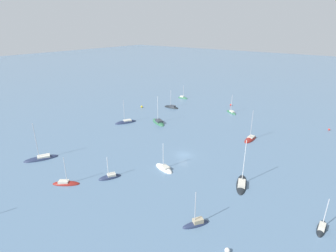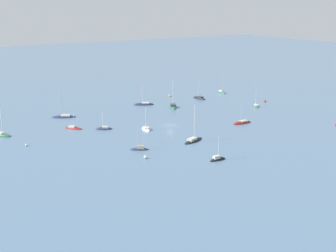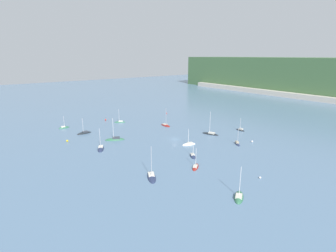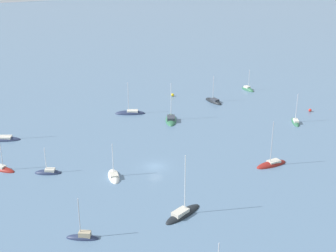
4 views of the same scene
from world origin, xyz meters
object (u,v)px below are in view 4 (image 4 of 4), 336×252
(sailboat_0, at_px, (130,113))
(sailboat_1, at_px, (2,169))
(sailboat_9, at_px, (183,214))
(sailboat_3, at_px, (295,122))
(mooring_buoy_1, at_px, (173,95))
(sailboat_2, at_px, (171,120))
(sailboat_12, at_px, (48,173))
(sailboat_10, at_px, (2,139))
(sailboat_11, at_px, (83,237))
(sailboat_7, at_px, (271,165))
(sailboat_5, at_px, (114,177))
(mooring_buoy_4, at_px, (310,110))
(sailboat_4, at_px, (214,102))
(sailboat_13, at_px, (248,90))

(sailboat_0, bearing_deg, sailboat_1, 53.51)
(sailboat_1, distance_m, sailboat_9, 39.08)
(sailboat_3, bearing_deg, mooring_buoy_1, 58.26)
(mooring_buoy_1, bearing_deg, sailboat_2, 60.45)
(sailboat_2, height_order, sailboat_12, sailboat_2)
(sailboat_10, bearing_deg, sailboat_11, 122.24)
(sailboat_9, bearing_deg, sailboat_1, 107.07)
(sailboat_11, distance_m, sailboat_12, 24.03)
(sailboat_9, relative_size, sailboat_11, 1.51)
(sailboat_7, relative_size, sailboat_12, 1.70)
(sailboat_10, height_order, mooring_buoy_1, sailboat_10)
(sailboat_5, distance_m, sailboat_12, 13.11)
(mooring_buoy_4, bearing_deg, sailboat_5, 9.82)
(sailboat_0, bearing_deg, sailboat_12, 67.15)
(sailboat_1, bearing_deg, sailboat_4, 67.42)
(sailboat_9, xyz_separation_m, sailboat_12, (15.86, -25.39, -0.05))
(sailboat_0, distance_m, sailboat_10, 33.02)
(sailboat_7, bearing_deg, sailboat_12, -22.65)
(sailboat_2, relative_size, mooring_buoy_4, 12.84)
(sailboat_4, distance_m, sailboat_13, 16.36)
(sailboat_1, xyz_separation_m, sailboat_10, (-2.67, -15.66, -0.00))
(sailboat_3, height_order, sailboat_7, sailboat_7)
(sailboat_4, distance_m, sailboat_10, 57.65)
(sailboat_5, bearing_deg, sailboat_7, -94.34)
(sailboat_3, distance_m, sailboat_4, 25.04)
(sailboat_9, bearing_deg, mooring_buoy_4, 7.13)
(sailboat_3, relative_size, sailboat_12, 1.33)
(sailboat_1, relative_size, sailboat_12, 1.20)
(sailboat_4, height_order, sailboat_7, sailboat_7)
(sailboat_0, height_order, sailboat_12, sailboat_0)
(sailboat_9, height_order, sailboat_10, sailboat_9)
(sailboat_10, bearing_deg, mooring_buoy_4, -166.75)
(sailboat_9, relative_size, mooring_buoy_4, 13.74)
(sailboat_3, bearing_deg, sailboat_10, 102.39)
(sailboat_3, bearing_deg, sailboat_1, 115.34)
(sailboat_0, height_order, sailboat_3, sailboat_0)
(sailboat_4, bearing_deg, sailboat_0, 80.86)
(sailboat_13, bearing_deg, sailboat_2, -71.31)
(sailboat_4, distance_m, sailboat_9, 59.74)
(sailboat_7, xyz_separation_m, mooring_buoy_1, (-3.90, -49.44, 0.36))
(sailboat_3, height_order, sailboat_4, sailboat_4)
(mooring_buoy_1, bearing_deg, sailboat_1, 26.37)
(sailboat_10, bearing_deg, sailboat_7, 166.67)
(sailboat_2, bearing_deg, sailboat_5, 159.42)
(sailboat_2, relative_size, sailboat_9, 0.93)
(sailboat_5, height_order, mooring_buoy_4, sailboat_5)
(sailboat_5, distance_m, mooring_buoy_4, 61.03)
(sailboat_9, bearing_deg, sailboat_4, 31.99)
(sailboat_5, height_order, sailboat_13, sailboat_5)
(sailboat_3, relative_size, mooring_buoy_1, 9.35)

